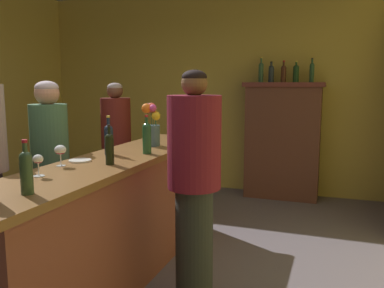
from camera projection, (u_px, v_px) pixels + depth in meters
name	position (u px, v px, depth m)	size (l,w,h in m)	color
floor	(70.00, 287.00, 3.12)	(8.59, 8.59, 0.00)	slate
wall_back	(205.00, 91.00, 6.03)	(5.16, 0.12, 2.89)	gold
bar_counter	(117.00, 219.00, 3.18)	(0.60, 2.88, 0.99)	brown
display_cabinet	(282.00, 138.00, 5.45)	(1.05, 0.40, 1.57)	brown
wine_bottle_riesling	(109.00, 138.00, 3.23)	(0.07, 0.07, 0.31)	#1A2639
wine_bottle_chardonnay	(26.00, 170.00, 2.06)	(0.06, 0.06, 0.28)	#2F472E
wine_bottle_malbec	(109.00, 147.00, 2.82)	(0.06, 0.06, 0.28)	black
wine_bottle_syrah	(147.00, 137.00, 3.26)	(0.07, 0.07, 0.31)	#22522B
wine_glass_front	(60.00, 151.00, 2.77)	(0.08, 0.08, 0.15)	white
wine_glass_mid	(38.00, 161.00, 2.47)	(0.07, 0.07, 0.14)	white
flower_arrangement	(152.00, 123.00, 3.66)	(0.17, 0.15, 0.39)	#3E5763
cheese_plate	(80.00, 161.00, 2.95)	(0.16, 0.16, 0.01)	white
display_bottle_left	(261.00, 71.00, 5.43)	(0.07, 0.07, 0.33)	#2B4E34
display_bottle_midleft	(271.00, 73.00, 5.38)	(0.07, 0.07, 0.27)	#202B36
display_bottle_center	(284.00, 73.00, 5.33)	(0.07, 0.07, 0.28)	#4C2819
display_bottle_midright	(296.00, 73.00, 5.28)	(0.08, 0.08, 0.28)	#1C3D1D
display_bottle_right	(312.00, 71.00, 5.21)	(0.06, 0.06, 0.31)	#25492F
patron_tall	(51.00, 161.00, 3.55)	(0.32, 0.32, 1.57)	#AD9E94
patron_redhead	(116.00, 141.00, 4.97)	(0.36, 0.36, 1.56)	maroon
bartender	(194.00, 180.00, 2.78)	(0.37, 0.37, 1.64)	#282D29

